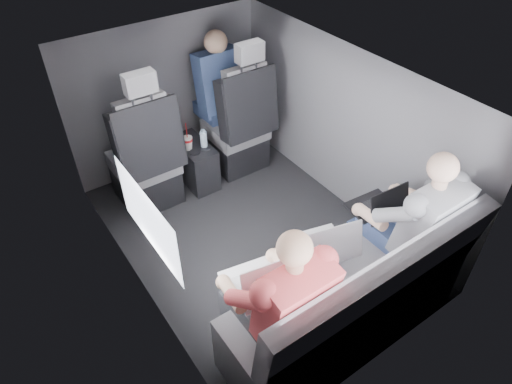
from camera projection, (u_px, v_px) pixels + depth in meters
floor at (251, 237)px, 3.62m from camera, size 2.60×2.60×0.00m
ceiling at (250, 80)px, 2.76m from camera, size 2.60×2.60×0.00m
panel_left at (130, 220)px, 2.79m from camera, size 0.02×2.60×1.35m
panel_right at (345, 130)px, 3.59m from camera, size 0.02×2.60×1.35m
panel_front at (167, 96)px, 4.01m from camera, size 1.80×0.02×1.35m
panel_back at (392, 292)px, 2.37m from camera, size 1.80×0.02×1.35m
side_window at (148, 219)px, 2.47m from camera, size 0.02×0.75×0.42m
seatbelt at (249, 98)px, 3.73m from camera, size 0.35×0.11×0.59m
front_seat_left at (147, 164)px, 3.70m from camera, size 0.52×0.58×1.26m
front_seat_right at (239, 130)px, 4.09m from camera, size 0.52×0.58×1.26m
center_console at (195, 163)px, 4.05m from camera, size 0.24×0.48×0.41m
rear_bench at (350, 304)px, 2.76m from camera, size 1.60×0.57×0.92m
soda_cup at (188, 142)px, 3.82m from camera, size 0.08×0.08×0.25m
water_bottle at (204, 139)px, 3.84m from camera, size 0.06×0.06×0.17m
laptop_white at (263, 281)px, 2.48m from camera, size 0.41×0.40×0.27m
laptop_silver at (322, 245)px, 2.69m from camera, size 0.40×0.39×0.25m
laptop_black at (378, 205)px, 2.97m from camera, size 0.33×0.30×0.22m
passenger_rear_left at (277, 301)px, 2.40m from camera, size 0.48×0.60×1.19m
passenger_rear_right at (408, 223)px, 2.85m from camera, size 0.49×0.61×1.20m
passenger_front_right at (218, 85)px, 4.01m from camera, size 0.40×0.40×0.80m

